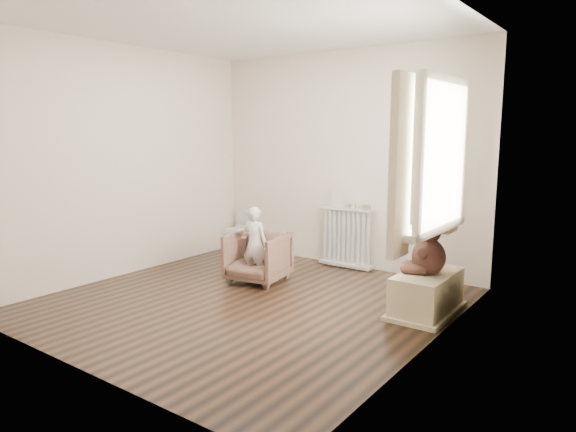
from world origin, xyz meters
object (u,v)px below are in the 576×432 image
Objects in this scene: toy_bench at (427,292)px; radiator at (346,236)px; armchair at (258,257)px; plush_cat at (446,206)px; toy_vanity at (241,230)px; child at (255,244)px; teddy_bear at (429,241)px.

radiator is at bearing 145.18° from toy_bench.
toy_bench is (1.87, 0.13, -0.07)m from armchair.
radiator is 1.92m from plush_cat.
plush_cat is (1.53, -0.98, 0.61)m from radiator.
child is (1.19, -1.12, 0.16)m from toy_vanity.
plush_cat is at bearing -16.77° from teddy_bear.
toy_vanity is 1.90× the size of plush_cat.
toy_vanity reaches higher than toy_bench.
radiator is 1.34× the size of toy_vanity.
radiator is at bearing 57.52° from armchair.
teddy_bear is at bearing -35.04° from radiator.
toy_vanity reaches higher than armchair.
toy_bench is at bearing 176.70° from child.
teddy_bear is at bearing 169.55° from plush_cat.
radiator is 1.71m from toy_bench.
radiator is at bearing 136.17° from plush_cat.
teddy_bear is (1.40, -0.98, 0.28)m from radiator.
plush_cat reaches higher than armchair.
toy_vanity is at bearing -52.21° from child.
armchair is at bearing 172.18° from plush_cat.
toy_bench is at bearing 163.99° from plush_cat.
toy_bench is at bearing -17.05° from toy_vanity.
child is at bearing -174.46° from toy_bench.
plush_cat reaches higher than teddy_bear.
toy_vanity is 1.64m from child.
toy_vanity is at bearing 145.20° from teddy_bear.
radiator reaches higher than toy_vanity.
teddy_bear is at bearing -60.69° from toy_bench.
armchair is 0.17m from child.
toy_bench is 0.47m from teddy_bear.
toy_vanity is at bearing 129.09° from armchair.
armchair is 0.73× the size of child.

